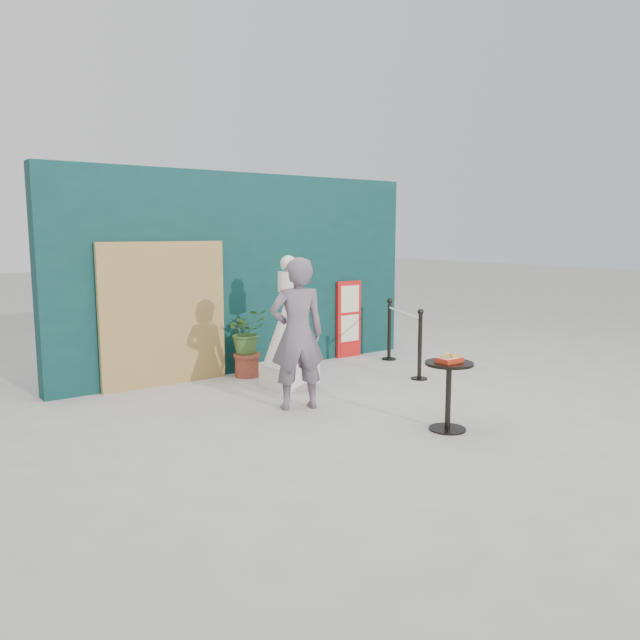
# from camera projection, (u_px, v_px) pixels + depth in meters

# --- Properties ---
(ground) EXTENTS (60.00, 60.00, 0.00)m
(ground) POSITION_uv_depth(u_px,v_px,m) (381.00, 417.00, 7.24)
(ground) COLOR #ADAAA5
(ground) RESTS_ON ground
(back_wall) EXTENTS (6.00, 0.30, 3.00)m
(back_wall) POSITION_uv_depth(u_px,v_px,m) (245.00, 273.00, 9.54)
(back_wall) COLOR #0A2E2C
(back_wall) RESTS_ON ground
(bamboo_fence) EXTENTS (1.80, 0.08, 2.00)m
(bamboo_fence) POSITION_uv_depth(u_px,v_px,m) (164.00, 314.00, 8.62)
(bamboo_fence) COLOR tan
(bamboo_fence) RESTS_ON ground
(woman) EXTENTS (0.78, 0.63, 1.84)m
(woman) POSITION_uv_depth(u_px,v_px,m) (297.00, 334.00, 7.47)
(woman) COLOR #695A63
(woman) RESTS_ON ground
(menu_board) EXTENTS (0.50, 0.07, 1.30)m
(menu_board) POSITION_uv_depth(u_px,v_px,m) (349.00, 319.00, 10.62)
(menu_board) COLOR red
(menu_board) RESTS_ON ground
(statue) EXTENTS (0.71, 0.71, 1.82)m
(statue) POSITION_uv_depth(u_px,v_px,m) (289.00, 334.00, 8.53)
(statue) COLOR silver
(statue) RESTS_ON ground
(cafe_table) EXTENTS (0.52, 0.52, 0.75)m
(cafe_table) POSITION_uv_depth(u_px,v_px,m) (449.00, 385.00, 6.70)
(cafe_table) COLOR black
(cafe_table) RESTS_ON ground
(food_basket) EXTENTS (0.26, 0.19, 0.11)m
(food_basket) POSITION_uv_depth(u_px,v_px,m) (449.00, 359.00, 6.66)
(food_basket) COLOR red
(food_basket) RESTS_ON cafe_table
(planter) EXTENTS (0.59, 0.51, 1.01)m
(planter) POSITION_uv_depth(u_px,v_px,m) (247.00, 338.00, 9.16)
(planter) COLOR #984531
(planter) RESTS_ON ground
(stanchion_barrier) EXTENTS (0.84, 1.54, 1.03)m
(stanchion_barrier) POSITION_uv_depth(u_px,v_px,m) (404.00, 338.00, 9.70)
(stanchion_barrier) COLOR black
(stanchion_barrier) RESTS_ON ground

